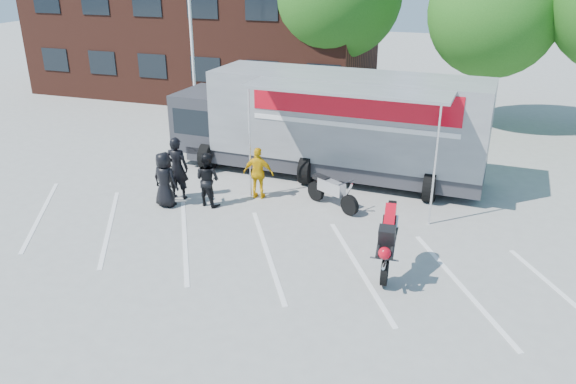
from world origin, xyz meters
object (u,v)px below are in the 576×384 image
Objects in this scene: spectator_leather_a at (165,180)px; spectator_leather_c at (208,179)px; transporter_truck at (331,175)px; tree_mid at (494,13)px; stunt_bike_rider at (386,272)px; parked_motorcycle at (332,207)px; spectator_hivis at (259,173)px; flagpole at (196,12)px; spectator_leather_b at (177,168)px.

spectator_leather_a is 1.03× the size of spectator_leather_c.
tree_mid is at bearing 61.91° from transporter_truck.
parked_motorcycle is at bearing 120.24° from stunt_bike_rider.
parked_motorcycle is 5.14m from spectator_leather_a.
transporter_truck is 2.79m from parked_motorcycle.
spectator_hivis is at bearing 140.84° from stunt_bike_rider.
flagpole is 8.09m from spectator_leather_b.
spectator_leather_c is at bearing -125.18° from transporter_truck.
transporter_truck is 5.58× the size of spectator_leather_b.
flagpole reaches higher than spectator_leather_a.
transporter_truck reaches higher than spectator_hivis.
tree_mid is 4.60× the size of spectator_leather_c.
parked_motorcycle is (-3.97, -10.68, -4.94)m from tree_mid.
flagpole reaches higher than transporter_truck.
spectator_leather_a is (-4.82, -1.54, 0.86)m from parked_motorcycle.
stunt_bike_rider is at bearing -115.70° from parked_motorcycle.
tree_mid is 12.42m from parked_motorcycle.
stunt_bike_rider is (9.51, -8.95, -5.05)m from flagpole.
tree_mid is at bearing -109.52° from spectator_leather_c.
flagpole reaches higher than spectator_leather_b.
stunt_bike_rider is at bearing 139.52° from spectator_hivis.
transporter_truck is at bearing -124.25° from spectator_leather_a.
flagpole is at bearing -48.08° from spectator_leather_c.
flagpole is at bearing -61.56° from spectator_leather_a.
spectator_leather_a is (-4.07, -4.23, 0.86)m from transporter_truck.
flagpole is 8.73m from spectator_leather_c.
spectator_leather_a is 2.87m from spectator_hivis.
spectator_leather_a is at bearing -125.75° from tree_mid.
spectator_leather_c is at bearing 33.35° from spectator_hivis.
stunt_bike_rider is (2.23, -3.27, 0.00)m from parked_motorcycle.
spectator_leather_a is at bearing -71.22° from flagpole.
stunt_bike_rider is 5.70m from spectator_hivis.
parked_motorcycle is 4.95m from spectator_leather_b.
transporter_truck is 5.34× the size of parked_motorcycle.
spectator_leather_a reaches higher than spectator_hivis.
parked_motorcycle is at bearing -150.61° from spectator_leather_c.
spectator_leather_b is 1.20× the size of spectator_leather_c.
spectator_leather_c is at bearing 135.88° from parked_motorcycle.
spectator_leather_b is 1.21× the size of spectator_hivis.
spectator_leather_b is 2.54m from spectator_hivis.
spectator_leather_b is (2.50, -6.54, -4.05)m from flagpole.
tree_mid is 15.59m from spectator_leather_a.
spectator_leather_a is at bearing -131.39° from transporter_truck.
parked_motorcycle is at bearing -71.73° from transporter_truck.
parked_motorcycle is at bearing -152.68° from spectator_leather_a.
transporter_truck reaches higher than spectator_leather_c.
parked_motorcycle is (7.28, -5.68, -5.05)m from flagpole.
spectator_leather_a reaches higher than parked_motorcycle.
flagpole is 8.62m from spectator_hivis.
flagpole is at bearing 132.65° from stunt_bike_rider.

